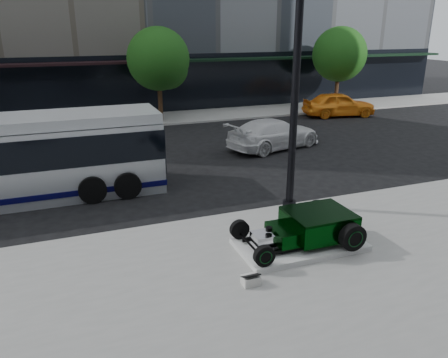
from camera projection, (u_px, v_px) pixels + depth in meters
name	position (u px, v px, depth m)	size (l,w,h in m)	color
ground	(215.00, 194.00, 15.94)	(120.00, 120.00, 0.00)	black
sidewalk_far	(143.00, 120.00, 28.27)	(70.00, 4.00, 0.12)	gray
street_trees	(160.00, 61.00, 26.60)	(29.80, 3.80, 5.70)	black
display_plinth	(300.00, 244.00, 11.87)	(3.40, 1.80, 0.15)	silver
hot_rod	(311.00, 226.00, 11.81)	(3.22, 2.00, 0.81)	black
info_plaque	(251.00, 280.00, 10.13)	(0.40, 0.30, 0.31)	silver
lamppost	(295.00, 96.00, 13.35)	(0.44, 0.44, 7.95)	black
white_sedan	(274.00, 134.00, 21.73)	(2.06, 5.08, 1.47)	white
yellow_taxi	(339.00, 104.00, 29.44)	(1.92, 4.77, 1.63)	orange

